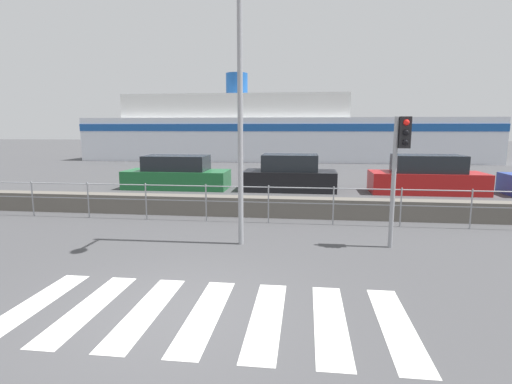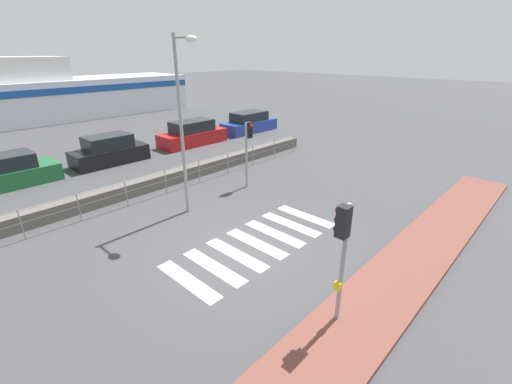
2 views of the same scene
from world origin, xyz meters
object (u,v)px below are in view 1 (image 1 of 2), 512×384
at_px(parked_car_green, 177,174).
at_px(parked_car_red, 427,177).
at_px(parked_car_black, 290,175).
at_px(traffic_light_far, 400,153).
at_px(streetlamp, 238,70).
at_px(ferry_boat, 274,132).

relative_size(parked_car_green, parked_car_red, 1.01).
xyz_separation_m(parked_car_green, parked_car_black, (5.03, 0.00, 0.04)).
relative_size(traffic_light_far, parked_car_red, 0.64).
relative_size(streetlamp, parked_car_red, 1.39).
relative_size(ferry_boat, parked_car_green, 7.09).
height_order(ferry_boat, parked_car_red, ferry_boat).
height_order(traffic_light_far, parked_car_red, traffic_light_far).
distance_m(parked_car_green, parked_car_black, 5.03).
bearing_deg(streetlamp, parked_car_green, 116.68).
bearing_deg(parked_car_red, streetlamp, -127.47).
xyz_separation_m(parked_car_green, parked_car_red, (10.68, 0.00, 0.05)).
bearing_deg(ferry_boat, parked_car_black, -82.98).
xyz_separation_m(streetlamp, parked_car_green, (-4.23, 8.42, -3.27)).
relative_size(parked_car_black, parked_car_red, 0.86).
distance_m(parked_car_black, parked_car_red, 5.65).
bearing_deg(parked_car_red, ferry_boat, 114.80).
bearing_deg(parked_car_black, traffic_light_far, -71.36).
distance_m(streetlamp, ferry_boat, 25.18).
height_order(streetlamp, ferry_boat, ferry_boat).
bearing_deg(parked_car_black, parked_car_green, -180.00).
distance_m(traffic_light_far, parked_car_red, 8.70).
relative_size(traffic_light_far, parked_car_black, 0.75).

